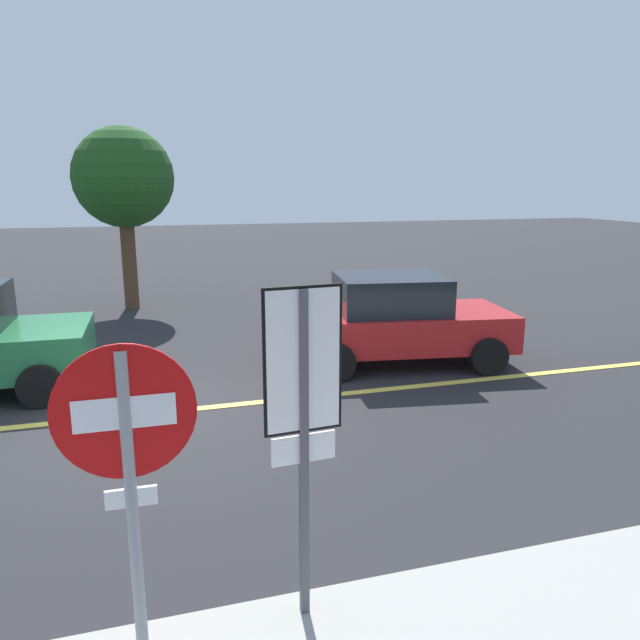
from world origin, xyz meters
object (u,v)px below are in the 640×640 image
object	(u,v)px
speed_limit_sign	(303,399)
car_red_crossing	(397,319)
stop_sign	(130,474)
tree_left_verge	(123,179)

from	to	relation	value
speed_limit_sign	car_red_crossing	bearing A→B (deg)	60.99
stop_sign	car_red_crossing	world-z (taller)	stop_sign
car_red_crossing	tree_left_verge	size ratio (longest dim) A/B	0.89
stop_sign	car_red_crossing	xyz separation A→B (m)	(4.38, 6.36, -0.80)
stop_sign	speed_limit_sign	size ratio (longest dim) A/B	0.93
stop_sign	tree_left_verge	bearing A→B (deg)	91.13
tree_left_verge	stop_sign	bearing A→B (deg)	-88.87
stop_sign	speed_limit_sign	bearing A→B (deg)	21.61
car_red_crossing	speed_limit_sign	bearing A→B (deg)	-119.01
car_red_crossing	stop_sign	bearing A→B (deg)	-124.58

